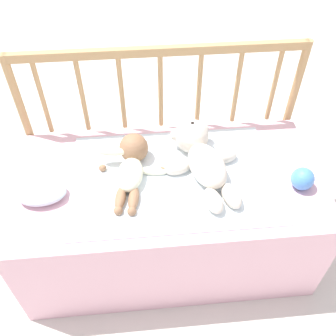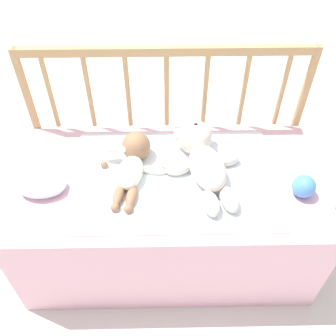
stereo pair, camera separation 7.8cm
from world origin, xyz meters
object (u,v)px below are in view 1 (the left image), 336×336
(baby, at_px, (132,164))
(teddy_bear, at_px, (202,156))
(toy_ball, at_px, (303,179))
(small_pillow, at_px, (41,192))

(baby, bearing_deg, teddy_bear, 0.81)
(baby, distance_m, toy_ball, 0.68)
(toy_ball, bearing_deg, baby, 167.80)
(baby, height_order, small_pillow, baby)
(teddy_bear, distance_m, toy_ball, 0.41)
(small_pillow, height_order, toy_ball, toy_ball)
(baby, bearing_deg, small_pillow, -163.15)
(small_pillow, bearing_deg, toy_ball, -2.12)
(baby, bearing_deg, toy_ball, -12.20)
(teddy_bear, xyz_separation_m, toy_ball, (0.38, -0.15, -0.01))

